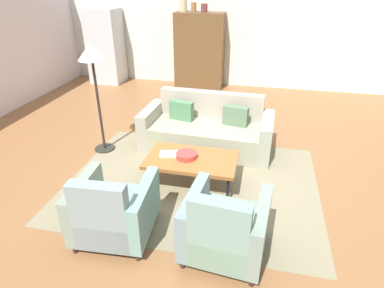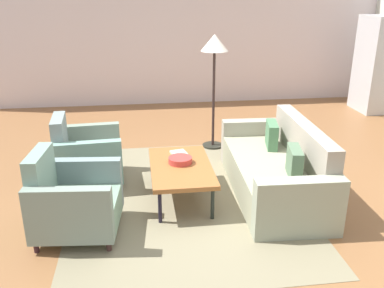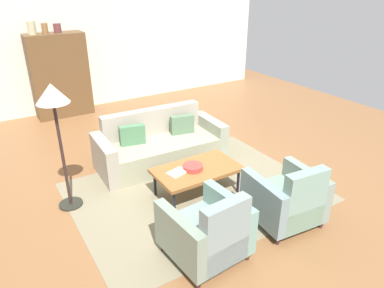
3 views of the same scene
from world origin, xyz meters
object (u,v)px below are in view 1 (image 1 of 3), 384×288
vase_small (204,8)px  cabinet (200,51)px  couch (207,130)px  fruit_bowl (187,155)px  armchair_left (113,212)px  vase_tall (183,6)px  armchair_right (224,230)px  floor_lamp (93,62)px  vase_round (194,7)px  book_stack (170,154)px  coffee_table (192,160)px  refrigerator (106,47)px

vase_small → cabinet: bearing=177.3°
couch → fruit_bowl: couch is taller
armchair_left → vase_small: (-0.09, 5.54, 1.55)m
vase_tall → armchair_right: bearing=-72.2°
cabinet → floor_lamp: cabinet is taller
vase_round → book_stack: bearing=-81.8°
cabinet → vase_small: size_ratio=9.47×
coffee_table → floor_lamp: 2.06m
coffee_table → armchair_left: 1.31m
coffee_table → vase_small: bearing=98.9°
armchair_left → cabinet: 5.58m
couch → fruit_bowl: bearing=88.8°
vase_tall → floor_lamp: (-0.45, -3.70, -0.49)m
armchair_right → vase_round: bearing=110.9°
armchair_left → armchair_right: same height
book_stack → refrigerator: size_ratio=0.16×
coffee_table → cabinet: bearing=100.1°
couch → floor_lamp: 2.07m
armchair_left → refrigerator: (-2.66, 5.44, 0.58)m
armchair_right → vase_tall: (-1.78, 5.54, 1.59)m
vase_tall → vase_small: bearing=-0.0°
cabinet → coffee_table: bearing=-79.9°
fruit_bowl → refrigerator: 5.36m
couch → refrigerator: size_ratio=1.15×
fruit_bowl → armchair_left: bearing=-114.3°
fruit_bowl → vase_small: 4.65m
couch → coffee_table: 1.19m
couch → refrigerator: (-3.26, 3.09, 0.64)m
coffee_table → book_stack: 0.31m
book_stack → vase_round: (-0.63, 4.36, 1.47)m
coffee_table → vase_round: size_ratio=5.68×
couch → vase_tall: size_ratio=7.98×
vase_tall → refrigerator: 2.31m
coffee_table → fruit_bowl: fruit_bowl is taller
book_stack → vase_round: bearing=98.2°
fruit_bowl → book_stack: size_ratio=0.91×
couch → fruit_bowl: (-0.07, -1.19, 0.17)m
armchair_left → fruit_bowl: bearing=61.6°
coffee_table → floor_lamp: floor_lamp is taller
cabinet → refrigerator: (-2.47, -0.10, 0.03)m
couch → vase_small: size_ratio=11.22×
couch → floor_lamp: (-1.64, -0.51, 1.16)m
vase_small → coffee_table: bearing=-81.1°
book_stack → refrigerator: bearing=124.7°
couch → vase_small: 3.64m
armchair_right → vase_round: vase_round is taller
armchair_left → armchair_right: size_ratio=1.00×
couch → vase_round: 3.70m
coffee_table → book_stack: bearing=176.0°
vase_tall → couch: bearing=-69.6°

